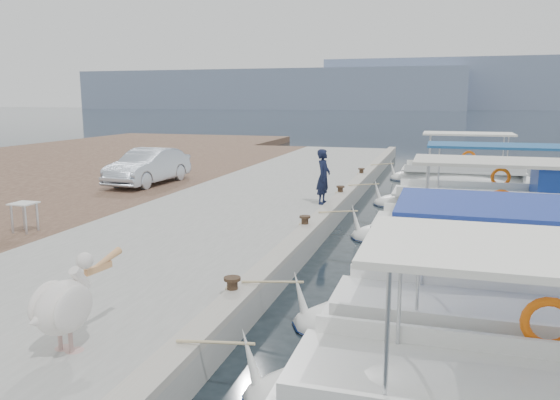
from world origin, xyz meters
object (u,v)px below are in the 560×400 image
object	(u,v)px
fishing_caique_b	(532,344)
pelican	(65,304)
fishing_caique_d	(496,205)
fishing_caique_e	(462,179)
fisherman	(323,177)
parked_car	(148,166)
fishing_caique_c	(490,243)

from	to	relation	value
fishing_caique_b	pelican	xyz separation A→B (m)	(-5.98, -2.76, 1.00)
pelican	fishing_caique_d	bearing A→B (deg)	65.03
fishing_caique_e	pelican	world-z (taller)	fishing_caique_e
fisherman	parked_car	xyz separation A→B (m)	(-7.27, 2.06, -0.18)
fishing_caique_d	fishing_caique_b	bearing A→B (deg)	-92.26
fishing_caique_b	fishing_caique_d	xyz separation A→B (m)	(0.44, 11.02, 0.06)
fishing_caique_e	fishing_caique_d	bearing A→B (deg)	-81.97
parked_car	fishing_caique_b	bearing A→B (deg)	-36.43
fishing_caique_b	fisherman	distance (m)	9.52
fishing_caique_e	fisherman	bearing A→B (deg)	-115.10
fishing_caique_d	pelican	distance (m)	15.23
fishing_caique_e	fisherman	world-z (taller)	fishing_caique_e
fishing_caique_d	fishing_caique_e	world-z (taller)	same
fishing_caique_c	pelican	bearing A→B (deg)	-123.61
fishing_caique_c	fisherman	world-z (taller)	fishing_caique_c
fishing_caique_d	pelican	world-z (taller)	fishing_caique_d
fishing_caique_b	fishing_caique_e	bearing A→B (deg)	91.57
pelican	parked_car	distance (m)	14.29
fishing_caique_e	pelican	distance (m)	21.01
fishing_caique_e	parked_car	world-z (taller)	fishing_caique_e
fishing_caique_c	fishing_caique_e	world-z (taller)	same
fishing_caique_c	fishing_caique_d	distance (m)	5.00
pelican	fishing_caique_e	bearing A→B (deg)	74.80
fishing_caique_e	parked_car	distance (m)	13.86
fishing_caique_e	pelican	bearing A→B (deg)	-105.20
pelican	parked_car	world-z (taller)	parked_car
fishing_caique_c	fishing_caique_d	bearing A→B (deg)	83.52
pelican	fisherman	distance (m)	10.88
fishing_caique_d	parked_car	world-z (taller)	fishing_caique_d
fishing_caique_d	fishing_caique_e	bearing A→B (deg)	98.03
fishing_caique_c	pelican	size ratio (longest dim) A/B	4.56
fishing_caique_e	fisherman	distance (m)	10.49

